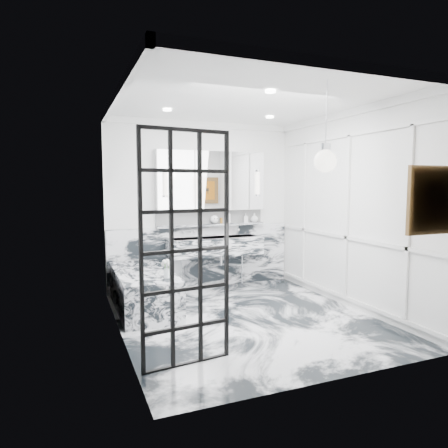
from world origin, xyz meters
name	(u,v)px	position (x,y,z in m)	size (l,w,h in m)	color
floor	(246,319)	(0.00, 0.00, 0.00)	(3.60, 3.60, 0.00)	white
ceiling	(247,100)	(0.00, 0.00, 2.80)	(3.60, 3.60, 0.00)	white
wall_back	(202,206)	(0.00, 1.80, 1.40)	(3.60, 3.60, 0.00)	white
wall_front	(335,226)	(0.00, -1.80, 1.40)	(3.60, 3.60, 0.00)	white
wall_left	(119,216)	(-1.60, 0.00, 1.40)	(3.60, 3.60, 0.00)	white
wall_right	(348,210)	(1.60, 0.00, 1.40)	(3.60, 3.60, 0.00)	white
marble_clad_back	(203,257)	(0.00, 1.78, 0.53)	(3.18, 0.05, 1.05)	white
marble_clad_left	(120,221)	(-1.59, 0.00, 1.34)	(0.02, 3.56, 2.68)	white
panel_molding	(347,217)	(1.58, 0.00, 1.30)	(0.03, 3.40, 2.30)	white
soap_bottle_a	(228,217)	(0.45, 1.71, 1.20)	(0.09, 0.09, 0.22)	#8C5919
soap_bottle_b	(246,218)	(0.78, 1.71, 1.17)	(0.07, 0.07, 0.16)	#4C4C51
soap_bottle_c	(254,218)	(0.95, 1.71, 1.17)	(0.13, 0.13, 0.16)	silver
face_pot	(214,219)	(0.19, 1.71, 1.17)	(0.14, 0.14, 0.14)	white
amber_bottle	(221,221)	(0.32, 1.71, 1.14)	(0.04, 0.04, 0.10)	#8C5919
flower_vase	(167,273)	(-0.96, 0.37, 0.61)	(0.08, 0.08, 0.12)	silver
crittall_door	(186,250)	(-1.10, -1.00, 1.13)	(0.88, 0.04, 2.26)	black
artwork	(434,200)	(1.20, -1.76, 1.60)	(0.57, 0.05, 0.57)	#C27113
pendant_light	(325,161)	(0.20, -1.36, 1.98)	(0.22, 0.22, 0.22)	white
trough_sink	(215,246)	(0.15, 1.55, 0.73)	(1.60, 0.45, 0.30)	silver
ledge	(212,225)	(0.15, 1.72, 1.07)	(1.90, 0.14, 0.04)	silver
subway_tile	(211,217)	(0.15, 1.78, 1.21)	(1.90, 0.03, 0.23)	white
mirror_cabinet	(212,181)	(0.15, 1.73, 1.82)	(1.90, 0.16, 1.00)	white
sconce_left	(165,183)	(-0.67, 1.63, 1.78)	(0.07, 0.07, 0.40)	white
sconce_right	(258,183)	(0.97, 1.63, 1.78)	(0.07, 0.07, 0.40)	white
bathtub	(144,290)	(-1.18, 0.90, 0.28)	(0.75, 1.65, 0.55)	silver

